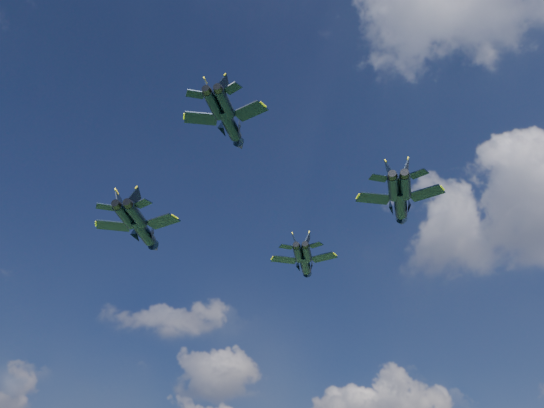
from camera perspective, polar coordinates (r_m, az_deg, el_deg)
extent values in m
cylinder|color=black|center=(124.19, 2.77, -4.95)|extent=(6.09, 8.36, 1.75)
cone|color=black|center=(129.32, 3.01, -5.99)|extent=(2.73, 3.02, 1.65)
ellipsoid|color=brown|center=(127.32, 2.90, -5.33)|extent=(2.27, 2.87, 0.80)
cube|color=black|center=(122.76, 1.05, -4.67)|extent=(4.68, 5.10, 0.17)
cube|color=black|center=(122.22, 4.32, -4.47)|extent=(4.83, 3.25, 0.17)
cube|color=black|center=(118.05, 1.22, -3.59)|extent=(2.44, 2.75, 0.14)
cube|color=black|center=(117.64, 3.67, -3.44)|extent=(2.42, 1.61, 0.14)
cube|color=black|center=(119.21, 1.95, -3.12)|extent=(2.10, 2.15, 2.93)
cube|color=black|center=(119.03, 2.98, -3.06)|extent=(1.66, 2.78, 2.93)
cylinder|color=black|center=(112.42, -10.80, -2.15)|extent=(6.78, 9.89, 2.04)
cone|color=black|center=(117.89, -9.73, -3.62)|extent=(3.12, 3.51, 1.93)
ellipsoid|color=brown|center=(115.80, -10.16, -2.73)|extent=(2.56, 3.37, 0.93)
cube|color=black|center=(112.04, -13.15, -1.78)|extent=(5.56, 5.91, 0.20)
cube|color=black|center=(109.23, -9.20, -1.45)|extent=(5.55, 3.59, 0.20)
cube|color=black|center=(106.82, -13.77, -0.24)|extent=(2.90, 3.21, 0.16)
cube|color=black|center=(104.69, -10.81, 0.04)|extent=(2.76, 1.76, 0.16)
cube|color=black|center=(107.66, -12.66, 0.34)|extent=(2.34, 2.59, 3.41)
cube|color=black|center=(106.78, -11.42, 0.46)|extent=(1.91, 3.27, 3.41)
cylinder|color=black|center=(104.99, 10.70, 0.11)|extent=(6.25, 9.37, 1.92)
cone|color=black|center=(110.43, 10.81, -1.47)|extent=(2.91, 3.31, 1.82)
ellipsoid|color=brown|center=(108.36, 10.73, -0.54)|extent=(2.37, 3.19, 0.88)
cube|color=black|center=(103.15, 8.53, 0.48)|extent=(5.27, 5.55, 0.19)
cube|color=black|center=(103.26, 12.78, 0.89)|extent=(5.19, 3.30, 0.19)
cube|color=black|center=(98.26, 8.93, 2.17)|extent=(2.76, 3.02, 0.15)
cube|color=black|center=(98.35, 12.15, 2.49)|extent=(2.57, 1.61, 0.15)
cube|color=black|center=(99.77, 9.81, 2.74)|extent=(2.17, 2.48, 3.21)
cube|color=black|center=(99.81, 11.15, 2.87)|extent=(1.79, 3.10, 3.21)
cylinder|color=black|center=(88.05, -3.60, 6.78)|extent=(4.98, 7.95, 1.61)
cone|color=black|center=(92.08, -2.67, 4.91)|extent=(2.39, 2.76, 1.52)
ellipsoid|color=brown|center=(90.61, -3.05, 5.95)|extent=(1.91, 2.69, 0.73)
cube|color=black|center=(87.56, -5.97, 7.14)|extent=(4.48, 4.62, 0.16)
cube|color=black|center=(85.93, -1.87, 7.78)|extent=(4.27, 2.61, 0.16)
cube|color=black|center=(83.80, -6.44, 9.12)|extent=(2.35, 2.53, 0.13)
cube|color=black|center=(82.58, -3.35, 9.64)|extent=(2.19, 1.42, 0.13)
cube|color=black|center=(84.74, -5.36, 9.63)|extent=(1.74, 2.14, 2.69)
cube|color=black|center=(84.23, -4.07, 9.85)|extent=(1.48, 2.62, 2.69)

